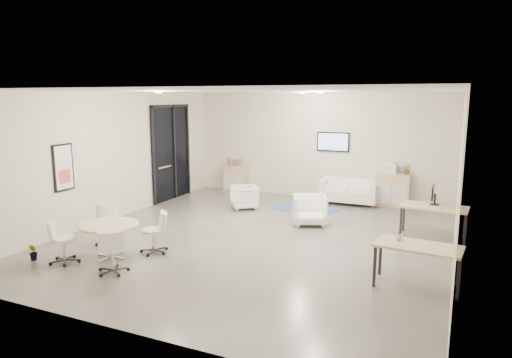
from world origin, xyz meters
The scene contains 21 objects.
room_shell centered at (0.00, 0.00, 1.60)m, with size 9.60×10.60×4.80m.
glass_door centered at (-3.95, 2.51, 1.50)m, with size 0.09×1.90×2.85m.
artwork centered at (-3.97, -1.60, 1.55)m, with size 0.05×0.54×1.04m.
wall_tv centered at (0.50, 4.46, 1.75)m, with size 0.98×0.06×0.58m.
ceiling_spots centered at (-0.20, 0.83, 3.18)m, with size 3.14×4.14×0.03m.
sideboard_left centered at (-2.69, 4.28, 0.42)m, with size 0.75×0.39×0.85m.
sideboard_right centered at (2.31, 4.25, 0.47)m, with size 0.94×0.46×0.94m.
books centered at (-2.73, 4.28, 0.96)m, with size 0.44×0.14×0.22m.
printer centered at (2.17, 4.25, 1.09)m, with size 0.47×0.40×0.32m.
loveseat centered at (1.12, 4.09, 0.33)m, with size 1.64×0.84×0.61m.
blue_rug centered at (0.17, 2.96, 0.01)m, with size 1.69×1.13×0.01m, color #2E4C8C.
armchair_left centered at (-1.42, 2.28, 0.35)m, with size 0.69×0.64×0.71m, color white.
armchair_right centered at (0.75, 1.47, 0.40)m, with size 0.78×0.73×0.80m, color white.
desk_rear centered at (3.55, 1.52, 0.65)m, with size 1.45×0.81×0.73m.
desk_front centered at (3.46, -1.37, 0.64)m, with size 1.42×0.82×0.71m.
monitor centered at (3.51, 1.67, 0.96)m, with size 0.20×0.50×0.44m.
round_table centered at (-2.08, -2.34, 0.59)m, with size 1.11×1.11×0.67m.
meeting_chairs centered at (-2.08, -2.34, 0.41)m, with size 2.02×2.02×0.82m.
plant_cabinet centered at (2.69, 4.26, 1.06)m, with size 0.26×0.29×0.22m, color #3F7F3F.
plant_floor centered at (-3.31, -3.08, 0.07)m, with size 0.18×0.33×0.15m, color #3F7F3F.
cup centered at (3.14, -1.21, 0.77)m, with size 0.12×0.10×0.12m, color white.
Camera 1 is at (3.94, -8.92, 3.09)m, focal length 32.00 mm.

